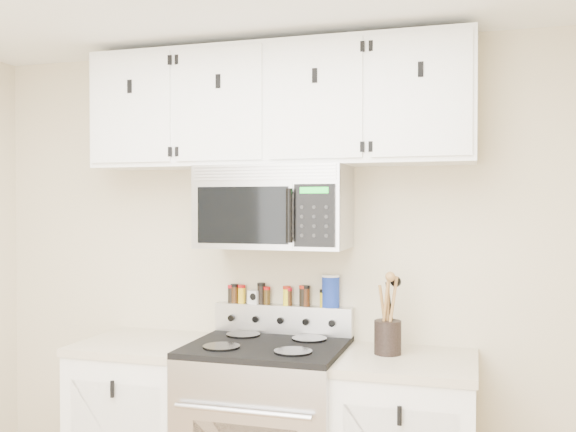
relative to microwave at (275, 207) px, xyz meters
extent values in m
cube|color=beige|center=(0.00, 0.19, -0.38)|extent=(3.50, 0.01, 2.50)
cube|color=black|center=(0.00, -0.13, -0.69)|extent=(0.76, 0.65, 0.03)
cube|color=#B7B7BA|center=(0.00, 0.16, -0.60)|extent=(0.76, 0.08, 0.15)
cylinder|color=black|center=(-0.18, -0.28, -0.67)|extent=(0.18, 0.18, 0.01)
cylinder|color=black|center=(0.18, -0.28, -0.67)|extent=(0.18, 0.18, 0.01)
cylinder|color=black|center=(-0.18, 0.02, -0.67)|extent=(0.18, 0.18, 0.01)
cylinder|color=black|center=(0.18, 0.02, -0.67)|extent=(0.18, 0.18, 0.01)
cube|color=white|center=(-0.69, -0.10, -1.19)|extent=(0.62, 0.60, 0.88)
cube|color=tan|center=(-0.69, -0.10, -0.73)|extent=(0.64, 0.62, 0.04)
cube|color=tan|center=(0.69, -0.10, -0.73)|extent=(0.64, 0.62, 0.04)
cube|color=#9E9EA3|center=(0.00, 0.01, 0.00)|extent=(0.76, 0.38, 0.42)
cube|color=#B7B7BA|center=(0.00, -0.19, 0.17)|extent=(0.73, 0.01, 0.08)
cube|color=black|center=(-0.10, -0.19, -0.04)|extent=(0.47, 0.01, 0.28)
cube|color=black|center=(0.26, -0.19, -0.04)|extent=(0.20, 0.01, 0.30)
cylinder|color=black|center=(0.15, -0.23, -0.04)|extent=(0.03, 0.03, 0.26)
cube|color=white|center=(0.00, 0.03, 0.52)|extent=(2.00, 0.33, 0.62)
cube|color=white|center=(-0.75, -0.14, 0.52)|extent=(0.46, 0.01, 0.57)
cube|color=black|center=(-0.75, -0.15, 0.63)|extent=(0.02, 0.01, 0.07)
cube|color=white|center=(-0.25, -0.14, 0.52)|extent=(0.46, 0.01, 0.57)
cube|color=black|center=(-0.25, -0.15, 0.63)|extent=(0.03, 0.01, 0.07)
cube|color=white|center=(0.25, -0.14, 0.52)|extent=(0.46, 0.01, 0.57)
cube|color=black|center=(0.25, -0.15, 0.63)|extent=(0.03, 0.01, 0.07)
cube|color=white|center=(0.75, -0.14, 0.52)|extent=(0.46, 0.01, 0.57)
cube|color=black|center=(0.75, -0.15, 0.63)|extent=(0.02, 0.01, 0.07)
cylinder|color=black|center=(0.59, -0.05, -0.63)|extent=(0.13, 0.13, 0.16)
cylinder|color=olive|center=(0.59, -0.05, -0.50)|extent=(0.02, 0.02, 0.30)
cylinder|color=olive|center=(0.61, -0.06, -0.49)|extent=(0.02, 0.02, 0.32)
cylinder|color=olive|center=(0.57, -0.04, -0.51)|extent=(0.02, 0.02, 0.28)
cylinder|color=black|center=(0.60, -0.03, -0.51)|extent=(0.02, 0.02, 0.29)
cylinder|color=olive|center=(0.58, -0.08, -0.50)|extent=(0.02, 0.02, 0.31)
cube|color=silver|center=(-0.16, 0.16, -0.49)|extent=(0.08, 0.07, 0.07)
cylinder|color=#16319C|center=(0.26, 0.16, -0.45)|extent=(0.09, 0.09, 0.16)
cylinder|color=white|center=(0.26, 0.16, -0.36)|extent=(0.09, 0.09, 0.01)
cylinder|color=black|center=(-0.30, 0.16, -0.49)|extent=(0.04, 0.04, 0.08)
cylinder|color=#AB0D13|center=(-0.30, 0.16, -0.44)|extent=(0.04, 0.04, 0.02)
cylinder|color=#3D230E|center=(-0.28, 0.16, -0.49)|extent=(0.04, 0.04, 0.09)
cylinder|color=black|center=(-0.28, 0.16, -0.43)|extent=(0.04, 0.04, 0.02)
cylinder|color=gold|center=(-0.24, 0.16, -0.49)|extent=(0.04, 0.04, 0.08)
cylinder|color=#A60E0C|center=(-0.24, 0.16, -0.44)|extent=(0.04, 0.04, 0.02)
cylinder|color=black|center=(-0.13, 0.16, -0.48)|extent=(0.04, 0.04, 0.10)
cylinder|color=black|center=(-0.13, 0.16, -0.42)|extent=(0.04, 0.04, 0.02)
cylinder|color=#3F2C0F|center=(-0.09, 0.16, -0.49)|extent=(0.04, 0.04, 0.08)
cylinder|color=#B00E0D|center=(-0.09, 0.16, -0.44)|extent=(0.04, 0.04, 0.02)
cylinder|color=yellow|center=(0.02, 0.16, -0.49)|extent=(0.04, 0.04, 0.09)
cylinder|color=#A21D0C|center=(0.02, 0.16, -0.43)|extent=(0.04, 0.04, 0.02)
cylinder|color=#3D220E|center=(0.03, 0.16, -0.49)|extent=(0.03, 0.03, 0.08)
cylinder|color=#A50C1A|center=(0.03, 0.16, -0.44)|extent=(0.04, 0.04, 0.02)
cylinder|color=black|center=(0.11, 0.16, -0.48)|extent=(0.04, 0.04, 0.09)
cylinder|color=#A81F0C|center=(0.11, 0.16, -0.43)|extent=(0.04, 0.04, 0.02)
cylinder|color=#41210F|center=(0.13, 0.16, -0.48)|extent=(0.04, 0.04, 0.09)
cylinder|color=black|center=(0.13, 0.16, -0.43)|extent=(0.04, 0.04, 0.02)
cylinder|color=gold|center=(0.22, 0.16, -0.49)|extent=(0.04, 0.04, 0.08)
cylinder|color=black|center=(0.22, 0.16, -0.44)|extent=(0.04, 0.04, 0.02)
camera|label=1|loc=(1.00, -3.14, 0.01)|focal=40.00mm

